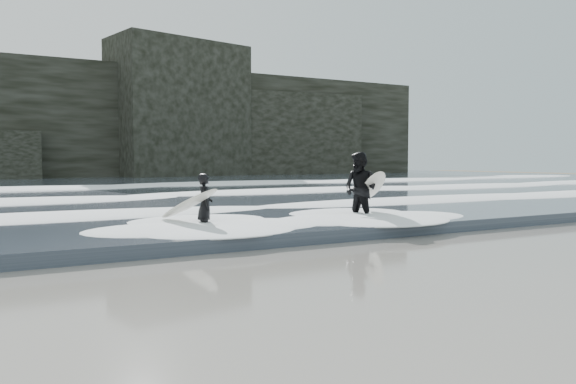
# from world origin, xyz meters

# --- Properties ---
(ground) EXTENTS (120.00, 120.00, 0.00)m
(ground) POSITION_xyz_m (0.00, 0.00, 0.00)
(ground) COLOR brown
(ground) RESTS_ON ground
(sea) EXTENTS (90.00, 52.00, 0.30)m
(sea) POSITION_xyz_m (0.00, 29.00, 0.15)
(sea) COLOR #303945
(sea) RESTS_ON ground
(headland) EXTENTS (70.00, 9.00, 10.00)m
(headland) POSITION_xyz_m (0.00, 46.00, 5.00)
(headland) COLOR black
(headland) RESTS_ON ground
(foam_near) EXTENTS (60.00, 3.20, 0.20)m
(foam_near) POSITION_xyz_m (0.00, 9.00, 0.40)
(foam_near) COLOR white
(foam_near) RESTS_ON sea
(foam_mid) EXTENTS (60.00, 4.00, 0.24)m
(foam_mid) POSITION_xyz_m (0.00, 16.00, 0.42)
(foam_mid) COLOR white
(foam_mid) RESTS_ON sea
(foam_far) EXTENTS (60.00, 4.80, 0.30)m
(foam_far) POSITION_xyz_m (0.00, 25.00, 0.45)
(foam_far) COLOR white
(foam_far) RESTS_ON sea
(surfer_left) EXTENTS (1.25, 2.10, 1.50)m
(surfer_left) POSITION_xyz_m (-2.72, 5.60, 0.76)
(surfer_left) COLOR black
(surfer_left) RESTS_ON ground
(surfer_right) EXTENTS (1.60, 1.97, 2.05)m
(surfer_right) POSITION_xyz_m (1.89, 5.38, 1.03)
(surfer_right) COLOR black
(surfer_right) RESTS_ON ground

